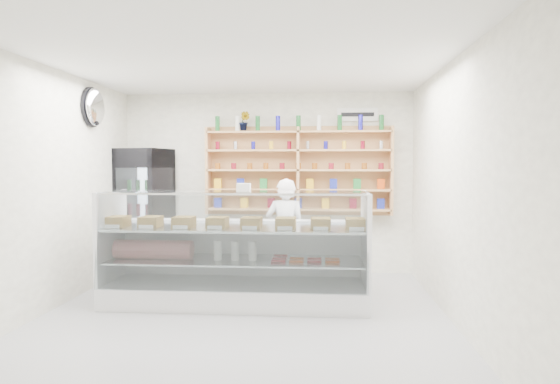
{
  "coord_description": "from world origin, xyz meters",
  "views": [
    {
      "loc": [
        0.85,
        -5.29,
        1.66
      ],
      "look_at": [
        0.34,
        0.9,
        1.34
      ],
      "focal_mm": 32.0,
      "sensor_mm": 36.0,
      "label": 1
    }
  ],
  "objects": [
    {
      "name": "wall_sign",
      "position": [
        1.4,
        2.47,
        2.45
      ],
      "size": [
        0.62,
        0.03,
        0.2
      ],
      "primitive_type": "cube",
      "color": "white",
      "rests_on": "back_wall"
    },
    {
      "name": "potted_plant",
      "position": [
        -0.33,
        2.34,
        2.35
      ],
      "size": [
        0.2,
        0.17,
        0.3
      ],
      "primitive_type": "imported",
      "rotation": [
        0.0,
        0.0,
        -0.28
      ],
      "color": "#1E6626",
      "rests_on": "wall_shelving"
    },
    {
      "name": "drinks_cooler",
      "position": [
        -1.85,
        2.14,
        0.97
      ],
      "size": [
        0.83,
        0.81,
        1.93
      ],
      "rotation": [
        0.0,
        0.0,
        -0.23
      ],
      "color": "black",
      "rests_on": "floor"
    },
    {
      "name": "display_counter",
      "position": [
        -0.17,
        0.59,
        0.37
      ],
      "size": [
        3.14,
        0.94,
        1.36
      ],
      "color": "white",
      "rests_on": "floor"
    },
    {
      "name": "wall_shelving",
      "position": [
        0.5,
        2.34,
        1.59
      ],
      "size": [
        2.84,
        0.28,
        1.33
      ],
      "color": "tan",
      "rests_on": "back_wall"
    },
    {
      "name": "shop_worker",
      "position": [
        0.37,
        1.46,
        0.75
      ],
      "size": [
        0.55,
        0.37,
        1.49
      ],
      "primitive_type": "imported",
      "rotation": [
        0.0,
        0.0,
        3.12
      ],
      "color": "white",
      "rests_on": "floor"
    },
    {
      "name": "room",
      "position": [
        0.0,
        0.0,
        1.4
      ],
      "size": [
        5.0,
        5.0,
        5.0
      ],
      "color": "#9F9FA3",
      "rests_on": "ground"
    },
    {
      "name": "security_mirror",
      "position": [
        -2.17,
        1.2,
        2.45
      ],
      "size": [
        0.15,
        0.5,
        0.5
      ],
      "primitive_type": "ellipsoid",
      "color": "silver",
      "rests_on": "left_wall"
    }
  ]
}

